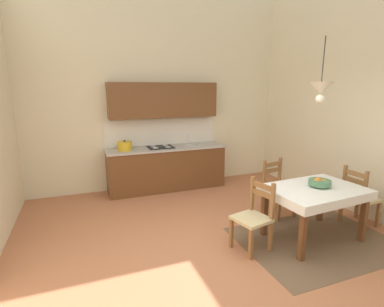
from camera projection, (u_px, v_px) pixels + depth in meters
name	position (u px, v px, depth m)	size (l,w,h in m)	color
ground_plane	(228.00, 262.00, 3.73)	(5.98, 6.87, 0.10)	#B7704C
wall_back	(159.00, 90.00, 6.18)	(5.98, 0.12, 4.11)	beige
area_rug	(316.00, 241.00, 4.14)	(2.10, 1.60, 0.01)	brown
kitchen_cabinetry	(165.00, 149.00, 6.15)	(2.45, 0.63, 2.20)	brown
dining_table	(315.00, 197.00, 4.10)	(1.36, 1.00, 0.75)	brown
dining_chair_tv_side	(254.00, 217.00, 3.87)	(0.50, 0.50, 0.93)	#D1BC89
dining_chair_window_side	(359.00, 198.00, 4.54)	(0.43, 0.43, 0.93)	#D1BC89
dining_chair_kitchen_side	(277.00, 189.00, 4.93)	(0.48, 0.48, 0.93)	#D1BC89
fruit_bowl	(320.00, 182.00, 4.10)	(0.30, 0.30, 0.12)	#4C7F5B
pendant_lamp	(321.00, 88.00, 3.69)	(0.32, 0.32, 0.80)	black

